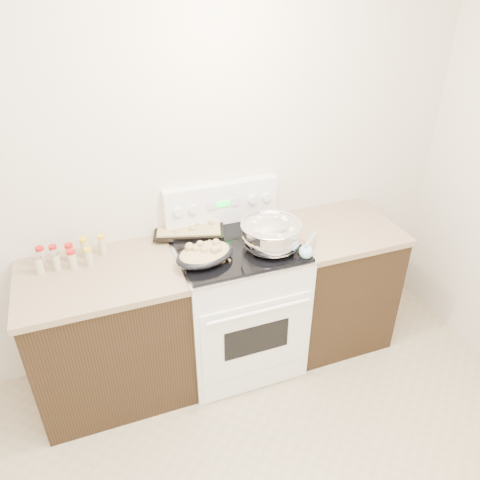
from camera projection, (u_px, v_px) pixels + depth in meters
name	position (u px, v px, depth m)	size (l,w,h in m)	color
room_shell	(296.00, 288.00, 1.24)	(4.10, 3.60, 2.75)	beige
counter_left	(111.00, 334.00, 2.88)	(0.93, 0.67, 0.92)	black
counter_right	(332.00, 282.00, 3.35)	(0.73, 0.67, 0.92)	black
kitchen_range	(237.00, 301.00, 3.11)	(0.78, 0.73, 1.22)	white
mixing_bowl	(271.00, 236.00, 2.79)	(0.47, 0.47, 0.22)	silver
roasting_pan	(205.00, 254.00, 2.69)	(0.41, 0.34, 0.11)	black
baking_sheet	(190.00, 227.00, 3.02)	(0.51, 0.42, 0.06)	black
wooden_spoon	(221.00, 256.00, 2.74)	(0.07, 0.26, 0.04)	tan
blue_ladle	(307.00, 251.00, 2.74)	(0.21, 0.23, 0.11)	#8CBFD0
spice_jars	(67.00, 255.00, 2.70)	(0.40, 0.15, 0.13)	#BFB28C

